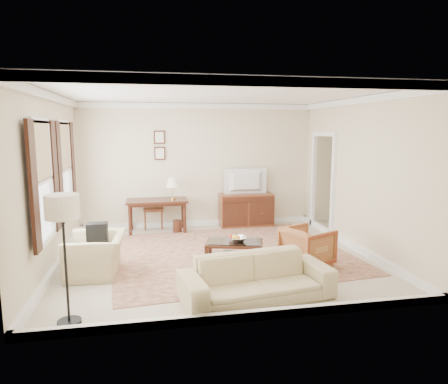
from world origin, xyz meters
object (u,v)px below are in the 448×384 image
object	(u,v)px
coffee_table	(235,247)
club_armchair	(96,248)
tv	(247,173)
striped_armchair	(307,245)
sofa	(257,271)
writing_desk	(157,204)
sideboard	(246,210)

from	to	relation	value
coffee_table	club_armchair	size ratio (longest dim) A/B	1.09
tv	club_armchair	xyz separation A→B (m)	(-3.14, -2.69, -0.84)
striped_armchair	sofa	size ratio (longest dim) A/B	0.36
writing_desk	tv	bearing A→B (deg)	3.88
coffee_table	sofa	world-z (taller)	sofa
tv	coffee_table	size ratio (longest dim) A/B	0.90
writing_desk	sofa	size ratio (longest dim) A/B	0.66
writing_desk	sideboard	size ratio (longest dim) A/B	1.06
sofa	club_armchair	bearing A→B (deg)	139.53
tv	coffee_table	world-z (taller)	tv
writing_desk	striped_armchair	xyz separation A→B (m)	(2.44, -2.80, -0.26)
coffee_table	writing_desk	bearing A→B (deg)	116.79
striped_armchair	club_armchair	size ratio (longest dim) A/B	0.74
writing_desk	striped_armchair	world-z (taller)	same
sideboard	sofa	xyz separation A→B (m)	(-0.86, -4.11, 0.01)
tv	coffee_table	xyz separation A→B (m)	(-0.85, -2.62, -0.96)
sideboard	coffee_table	world-z (taller)	sideboard
sideboard	sofa	size ratio (longest dim) A/B	0.62
tv	striped_armchair	size ratio (longest dim) A/B	1.32
club_armchair	tv	bearing A→B (deg)	133.08
writing_desk	club_armchair	distance (m)	2.75
club_armchair	writing_desk	bearing A→B (deg)	160.41
tv	sofa	distance (m)	4.27
writing_desk	club_armchair	bearing A→B (deg)	-112.04
sideboard	sofa	world-z (taller)	sofa
writing_desk	coffee_table	size ratio (longest dim) A/B	1.25
tv	striped_armchair	world-z (taller)	tv
sideboard	tv	xyz separation A→B (m)	(0.00, -0.02, 0.88)
club_armchair	sofa	world-z (taller)	club_armchair
sideboard	sofa	distance (m)	4.20
tv	sideboard	bearing A→B (deg)	-90.00
writing_desk	tv	distance (m)	2.21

